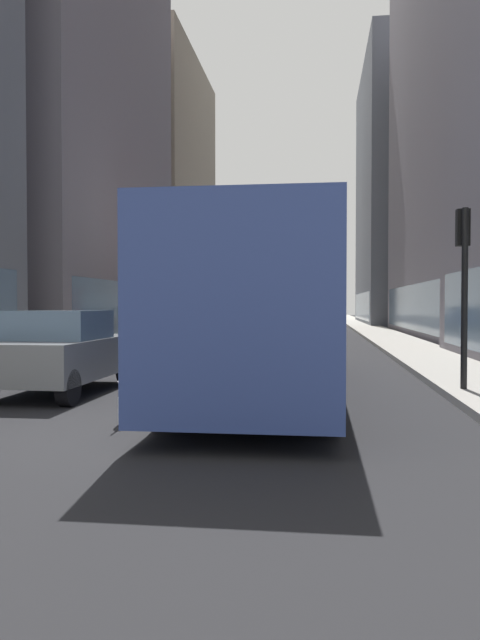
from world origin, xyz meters
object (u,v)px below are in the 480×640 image
object	(u,v)px
car_red_coupe	(258,316)
car_white_van	(270,318)
transit_bus	(270,303)
traffic_light_near	(464,268)
box_truck	(199,306)
car_grey_wagon	(62,351)
dalmatian_dog	(130,387)
car_black_suv	(255,322)
car_silver_sedan	(299,323)
car_blue_hatchback	(305,317)

from	to	relation	value
car_red_coupe	car_white_van	bearing A→B (deg)	-78.42
transit_bus	traffic_light_near	bearing A→B (deg)	-7.13
car_white_van	box_truck	bearing A→B (deg)	-95.22
car_red_coupe	car_grey_wagon	xyz separation A→B (m)	(0.00, -39.02, -0.01)
car_red_coupe	dalmatian_dog	bearing A→B (deg)	-86.96
car_black_suv	traffic_light_near	world-z (taller)	traffic_light_near
car_black_suv	transit_bus	bearing A→B (deg)	-83.11
box_truck	car_black_suv	bearing A→B (deg)	77.51
box_truck	dalmatian_dog	distance (m)	16.53
transit_bus	traffic_light_near	distance (m)	3.79
car_silver_sedan	box_truck	xyz separation A→B (m)	(-4.00, -5.44, 0.85)
car_silver_sedan	car_black_suv	distance (m)	2.99
car_silver_sedan	car_grey_wagon	world-z (taller)	same
car_grey_wagon	car_black_suv	bearing A→B (deg)	85.63
car_grey_wagon	car_white_van	distance (m)	31.25
car_blue_hatchback	box_truck	world-z (taller)	box_truck
traffic_light_near	car_blue_hatchback	bearing A→B (deg)	96.64
car_black_suv	car_grey_wagon	bearing A→B (deg)	-94.37
transit_bus	traffic_light_near	size ratio (longest dim) A/B	3.39
transit_bus	car_grey_wagon	size ratio (longest dim) A/B	2.96
car_black_suv	car_grey_wagon	size ratio (longest dim) A/B	1.05
box_truck	car_red_coupe	bearing A→B (deg)	90.00
transit_bus	car_silver_sedan	distance (m)	18.10
car_grey_wagon	dalmatian_dog	size ratio (longest dim) A/B	4.05
car_silver_sedan	traffic_light_near	bearing A→B (deg)	-78.71
car_silver_sedan	dalmatian_dog	xyz separation A→B (m)	(-1.79, -21.78, -0.31)
car_grey_wagon	transit_bus	bearing A→B (deg)	14.98
car_black_suv	car_white_van	distance (m)	10.28
car_silver_sedan	car_blue_hatchback	xyz separation A→B (m)	(-0.00, 13.23, 0.00)
car_white_van	car_blue_hatchback	distance (m)	2.67
car_grey_wagon	box_truck	bearing A→B (deg)	90.00
transit_bus	dalmatian_dog	distance (m)	4.30
car_red_coupe	car_blue_hatchback	size ratio (longest dim) A/B	1.18
car_silver_sedan	car_red_coupe	bearing A→B (deg)	101.38
box_truck	dalmatian_dog	world-z (taller)	box_truck
transit_bus	traffic_light_near	xyz separation A→B (m)	(3.70, -0.46, 0.66)
car_grey_wagon	car_white_van	bearing A→B (deg)	87.07
car_silver_sedan	traffic_light_near	distance (m)	18.98
car_silver_sedan	transit_bus	bearing A→B (deg)	-90.00
car_blue_hatchback	traffic_light_near	bearing A→B (deg)	-83.36
car_blue_hatchback	dalmatian_dog	distance (m)	35.05
car_black_suv	car_white_van	world-z (taller)	same
car_black_suv	car_grey_wagon	distance (m)	20.99
car_white_van	car_red_coupe	bearing A→B (deg)	101.58
car_red_coupe	car_grey_wagon	bearing A→B (deg)	-90.00
dalmatian_dog	car_red_coupe	bearing A→B (deg)	93.04
car_red_coupe	box_truck	bearing A→B (deg)	-90.00
car_grey_wagon	dalmatian_dog	world-z (taller)	car_grey_wagon
car_black_suv	dalmatian_dog	bearing A→B (deg)	-88.52
car_red_coupe	car_silver_sedan	world-z (taller)	same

